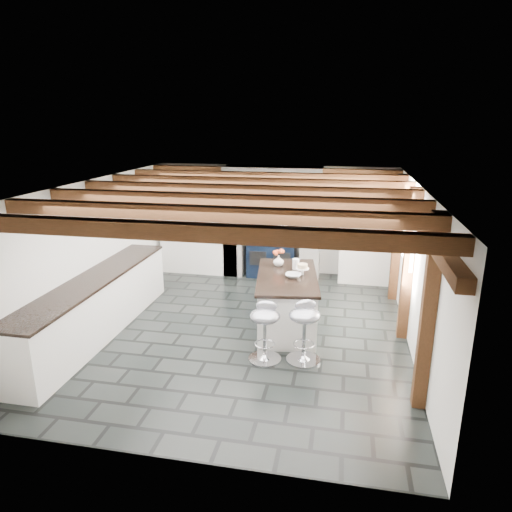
% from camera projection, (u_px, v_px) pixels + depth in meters
% --- Properties ---
extents(ground, '(6.00, 6.00, 0.00)m').
position_uv_depth(ground, '(245.00, 329.00, 7.28)').
color(ground, black).
rests_on(ground, ground).
extents(room_shell, '(6.00, 6.03, 6.00)m').
position_uv_depth(room_shell, '(229.00, 240.00, 8.42)').
color(room_shell, silver).
rests_on(room_shell, ground).
extents(range_cooker, '(1.00, 0.63, 0.99)m').
position_uv_depth(range_cooker, '(272.00, 254.00, 9.67)').
color(range_cooker, black).
rests_on(range_cooker, ground).
extents(kitchen_island, '(1.15, 1.88, 1.17)m').
position_uv_depth(kitchen_island, '(287.00, 301.00, 7.24)').
color(kitchen_island, white).
rests_on(kitchen_island, ground).
extents(bar_stool_near, '(0.56, 0.56, 0.87)m').
position_uv_depth(bar_stool_near, '(304.00, 325.00, 6.16)').
color(bar_stool_near, silver).
rests_on(bar_stool_near, ground).
extents(bar_stool_far, '(0.46, 0.46, 0.85)m').
position_uv_depth(bar_stool_far, '(265.00, 325.00, 6.19)').
color(bar_stool_far, silver).
rests_on(bar_stool_far, ground).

